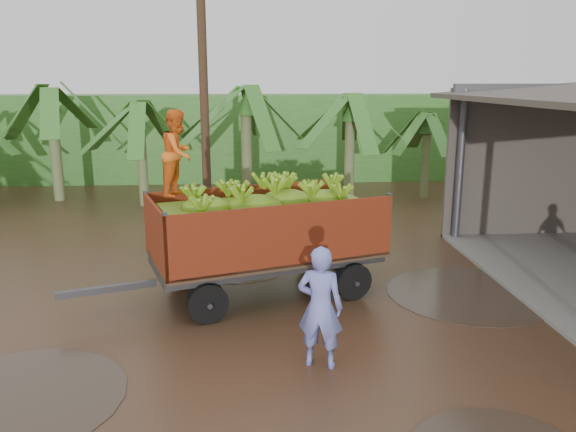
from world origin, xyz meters
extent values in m
plane|color=black|center=(0.00, 0.00, 0.00)|extent=(100.00, 100.00, 0.00)
cube|color=#2D661E|center=(-2.00, 16.00, 1.80)|extent=(22.00, 3.00, 3.60)
cube|color=#47474C|center=(-2.82, 1.08, 0.53)|extent=(1.69, 0.67, 0.12)
imported|color=orange|center=(-1.57, 2.05, 2.86)|extent=(0.85, 0.95, 1.63)
imported|color=#7179CD|center=(0.79, -0.94, 0.94)|extent=(0.79, 0.64, 1.87)
cylinder|color=#47301E|center=(-1.43, 6.95, 4.08)|extent=(0.24, 0.24, 8.17)
camera|label=1|loc=(-0.21, -8.61, 4.19)|focal=35.00mm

